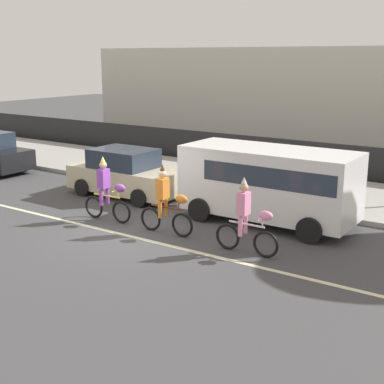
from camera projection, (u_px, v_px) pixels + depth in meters
name	position (u px, v px, depth m)	size (l,w,h in m)	color
ground_plane	(133.00, 229.00, 14.99)	(80.00, 80.00, 0.00)	#424244
road_centre_line	(121.00, 234.00, 14.59)	(36.00, 0.14, 0.01)	beige
sidewalk_curb	(244.00, 183.00, 20.19)	(60.00, 5.00, 0.15)	#9E9B93
fence_line	(278.00, 155.00, 22.36)	(40.00, 0.08, 1.40)	black
building_backdrop	(344.00, 97.00, 28.92)	(28.00, 8.00, 5.17)	beige
parade_cyclist_purple	(107.00, 193.00, 15.60)	(1.72, 0.50, 1.92)	black
parade_cyclist_orange	(166.00, 204.00, 14.42)	(1.72, 0.50, 1.92)	black
parade_cyclist_pink	(247.00, 221.00, 12.96)	(1.72, 0.50, 1.92)	black
parked_van_white	(271.00, 180.00, 15.27)	(5.00, 2.22, 2.18)	white
parked_car_beige	(126.00, 174.00, 18.42)	(4.10, 1.92, 1.64)	beige
pedestrian_onlooker	(327.00, 180.00, 16.45)	(0.32, 0.20, 1.62)	#33333D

